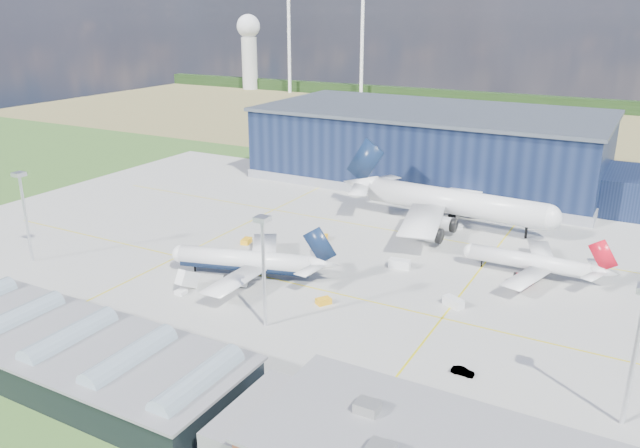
{
  "coord_description": "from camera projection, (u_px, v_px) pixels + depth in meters",
  "views": [
    {
      "loc": [
        73.22,
        -122.21,
        59.72
      ],
      "look_at": [
        1.36,
        8.33,
        8.53
      ],
      "focal_mm": 35.0,
      "sensor_mm": 36.0,
      "label": 1
    }
  ],
  "objects": [
    {
      "name": "farmland",
      "position": [
        507.0,
        127.0,
        336.33
      ],
      "size": [
        600.0,
        220.0,
        0.01
      ],
      "primitive_type": "cube",
      "color": "olive",
      "rests_on": "ground"
    },
    {
      "name": "gse_tug_c",
      "position": [
        324.0,
        238.0,
        170.73
      ],
      "size": [
        2.99,
        3.68,
        1.39
      ],
      "primitive_type": "cube",
      "rotation": [
        0.0,
        0.0,
        0.36
      ],
      "color": "#F3A715",
      "rests_on": "ground"
    },
    {
      "name": "light_mast_east",
      "position": [
        638.0,
        334.0,
        89.98
      ],
      "size": [
        2.6,
        2.6,
        23.0
      ],
      "color": "silver",
      "rests_on": "ground"
    },
    {
      "name": "car_b",
      "position": [
        463.0,
        372.0,
        107.56
      ],
      "size": [
        3.99,
        1.46,
        1.31
      ],
      "primitive_type": "imported",
      "rotation": [
        0.0,
        0.0,
        1.55
      ],
      "color": "#99999E",
      "rests_on": "ground"
    },
    {
      "name": "gse_cart_a",
      "position": [
        459.0,
        227.0,
        179.72
      ],
      "size": [
        2.83,
        3.33,
        1.22
      ],
      "primitive_type": "cube",
      "rotation": [
        0.0,
        0.0,
        0.4
      ],
      "color": "silver",
      "rests_on": "ground"
    },
    {
      "name": "airstair",
      "position": [
        188.0,
        283.0,
        139.87
      ],
      "size": [
        2.4,
        5.48,
        3.45
      ],
      "primitive_type": "cube",
      "rotation": [
        0.0,
        0.0,
        -0.05
      ],
      "color": "silver",
      "rests_on": "ground"
    },
    {
      "name": "apron",
      "position": [
        319.0,
        252.0,
        162.33
      ],
      "size": [
        220.0,
        160.0,
        0.08
      ],
      "color": "#999894",
      "rests_on": "ground"
    },
    {
      "name": "gse_van_a",
      "position": [
        400.0,
        264.0,
        151.97
      ],
      "size": [
        5.43,
        2.92,
        2.26
      ],
      "primitive_type": "cube",
      "rotation": [
        0.0,
        0.0,
        1.7
      ],
      "color": "silver",
      "rests_on": "ground"
    },
    {
      "name": "treeline",
      "position": [
        536.0,
        102.0,
        401.31
      ],
      "size": [
        600.0,
        8.0,
        8.0
      ],
      "primitive_type": "cube",
      "color": "black",
      "rests_on": "ground"
    },
    {
      "name": "glass_concourse",
      "position": [
        87.0,
        358.0,
        106.08
      ],
      "size": [
        78.0,
        23.0,
        8.6
      ],
      "color": "black",
      "rests_on": "ground"
    },
    {
      "name": "gse_cart_b",
      "position": [
        384.0,
        198.0,
        207.03
      ],
      "size": [
        3.69,
        2.97,
        1.39
      ],
      "primitive_type": "cube",
      "rotation": [
        0.0,
        0.0,
        1.28
      ],
      "color": "silver",
      "rests_on": "ground"
    },
    {
      "name": "ground",
      "position": [
        299.0,
        265.0,
        154.05
      ],
      "size": [
        600.0,
        600.0,
        0.0
      ],
      "primitive_type": "plane",
      "color": "#325821",
      "rests_on": "ground"
    },
    {
      "name": "hangar",
      "position": [
        437.0,
        149.0,
        227.54
      ],
      "size": [
        145.0,
        62.0,
        26.1
      ],
      "color": "#0F1933",
      "rests_on": "ground"
    },
    {
      "name": "car_a",
      "position": [
        356.0,
        413.0,
        96.42
      ],
      "size": [
        4.18,
        2.85,
        1.32
      ],
      "primitive_type": "imported",
      "rotation": [
        0.0,
        0.0,
        1.94
      ],
      "color": "#99999E",
      "rests_on": "ground"
    },
    {
      "name": "airliner_red",
      "position": [
        530.0,
        253.0,
        146.15
      ],
      "size": [
        35.53,
        34.76,
        11.5
      ],
      "primitive_type": null,
      "rotation": [
        0.0,
        0.0,
        3.15
      ],
      "color": "white",
      "rests_on": "ground"
    },
    {
      "name": "airliner_widebody",
      "position": [
        455.0,
        189.0,
        179.15
      ],
      "size": [
        71.35,
        69.98,
        21.99
      ],
      "primitive_type": null,
      "rotation": [
        0.0,
        0.0,
        -0.06
      ],
      "color": "white",
      "rests_on": "ground"
    },
    {
      "name": "gse_van_b",
      "position": [
        453.0,
        302.0,
        132.22
      ],
      "size": [
        4.98,
        3.91,
        2.08
      ],
      "primitive_type": "cube",
      "rotation": [
        0.0,
        0.0,
        1.1
      ],
      "color": "silver",
      "rests_on": "ground"
    },
    {
      "name": "light_mast_west",
      "position": [
        23.0,
        203.0,
        151.54
      ],
      "size": [
        2.6,
        2.6,
        23.0
      ],
      "color": "silver",
      "rests_on": "ground"
    },
    {
      "name": "horizon_dressing",
      "position": [
        280.0,
        46.0,
        474.09
      ],
      "size": [
        440.2,
        18.0,
        70.0
      ],
      "color": "white",
      "rests_on": "ground"
    },
    {
      "name": "light_mast_center",
      "position": [
        263.0,
        254.0,
        119.62
      ],
      "size": [
        2.6,
        2.6,
        23.0
      ],
      "color": "silver",
      "rests_on": "ground"
    },
    {
      "name": "gse_tug_a",
      "position": [
        246.0,
        241.0,
        168.13
      ],
      "size": [
        2.77,
        3.8,
        1.43
      ],
      "primitive_type": "cube",
      "rotation": [
        0.0,
        0.0,
        0.21
      ],
      "color": "#F3A715",
      "rests_on": "ground"
    },
    {
      "name": "airliner_navy",
      "position": [
        245.0,
        250.0,
        145.37
      ],
      "size": [
        50.53,
        49.92,
        13.41
      ],
      "primitive_type": null,
      "rotation": [
        0.0,
        0.0,
        3.42
      ],
      "color": "white",
      "rests_on": "ground"
    },
    {
      "name": "gse_tug_b",
      "position": [
        323.0,
        301.0,
        133.49
      ],
      "size": [
        3.44,
        3.75,
        1.35
      ],
      "primitive_type": "cube",
      "rotation": [
        0.0,
        0.0,
        -0.57
      ],
      "color": "#F3A715",
      "rests_on": "ground"
    }
  ]
}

